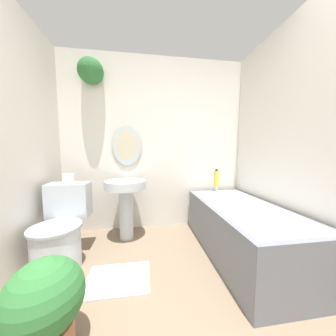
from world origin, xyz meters
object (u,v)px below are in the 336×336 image
at_px(shampoo_bottle, 216,178).
at_px(toilet, 61,230).
at_px(pedestal_sink, 126,197).
at_px(bathtub, 242,228).
at_px(toilet_paper_roll, 68,178).
at_px(potted_plant, 45,304).

bearing_deg(shampoo_bottle, toilet, -163.67).
bearing_deg(pedestal_sink, bathtub, -21.87).
relative_size(toilet, pedestal_sink, 0.90).
height_order(toilet, shampoo_bottle, shampoo_bottle).
xyz_separation_m(toilet, toilet_paper_roll, (0.00, 0.21, 0.48)).
bearing_deg(bathtub, toilet, 176.55).
distance_m(shampoo_bottle, potted_plant, 2.10).
bearing_deg(potted_plant, pedestal_sink, 76.61).
height_order(bathtub, toilet_paper_roll, toilet_paper_roll).
distance_m(pedestal_sink, shampoo_bottle, 1.27).
height_order(bathtub, shampoo_bottle, shampoo_bottle).
bearing_deg(shampoo_bottle, pedestal_sink, -173.50).
xyz_separation_m(bathtub, toilet_paper_roll, (-1.84, 0.32, 0.53)).
bearing_deg(pedestal_sink, shampoo_bottle, 6.50).
height_order(shampoo_bottle, potted_plant, shampoo_bottle).
bearing_deg(potted_plant, shampoo_bottle, 41.48).
distance_m(toilet, toilet_paper_roll, 0.52).
xyz_separation_m(pedestal_sink, bathtub, (1.26, -0.50, -0.25)).
relative_size(potted_plant, toilet_paper_roll, 4.82).
height_order(pedestal_sink, toilet_paper_roll, toilet_paper_roll).
relative_size(bathtub, toilet_paper_roll, 13.56).
distance_m(potted_plant, toilet_paper_roll, 1.19).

